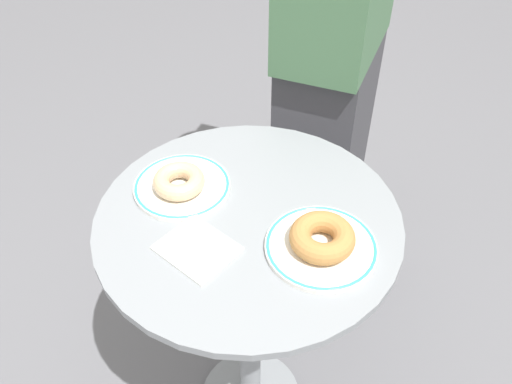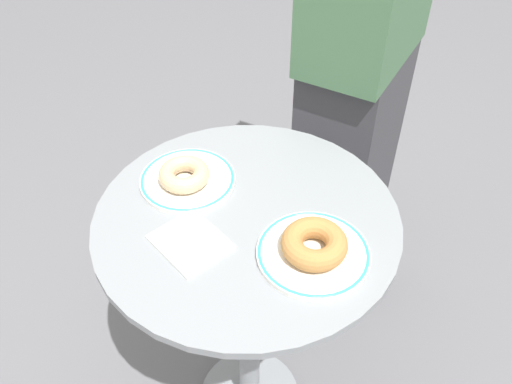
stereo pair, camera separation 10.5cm
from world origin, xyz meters
name	(u,v)px [view 1 (the left image)]	position (x,y,z in m)	size (l,w,h in m)	color
cafe_table	(249,286)	(0.00, 0.00, 0.54)	(0.61, 0.61, 0.77)	gray
plate_left	(182,186)	(-0.16, -0.03, 0.77)	(0.20, 0.20, 0.01)	white
plate_right	(321,247)	(0.16, 0.03, 0.77)	(0.21, 0.21, 0.01)	white
donut_glazed	(179,181)	(-0.15, -0.04, 0.79)	(0.11, 0.11, 0.03)	#E0B789
donut_old_fashioned	(322,237)	(0.16, 0.03, 0.80)	(0.12, 0.12, 0.04)	#BC7F42
paper_napkin	(197,249)	(-0.01, -0.13, 0.77)	(0.13, 0.11, 0.01)	white
person_figure	(333,50)	(-0.22, 0.55, 0.84)	(0.34, 0.44, 1.68)	#3D3D42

